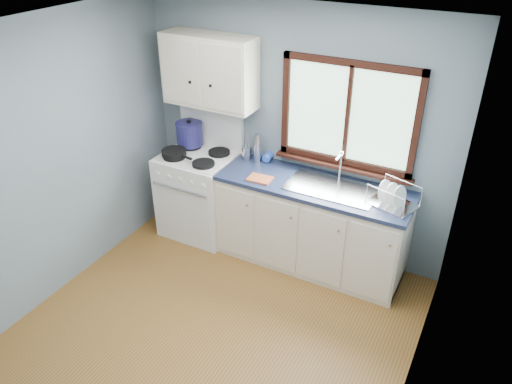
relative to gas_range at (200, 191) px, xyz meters
The scene contains 18 objects.
floor 1.82m from the gas_range, 57.18° to the right, with size 3.20×3.60×0.02m, color brown.
ceiling 2.67m from the gas_range, 57.18° to the right, with size 3.20×3.60×0.02m, color white.
wall_back 1.26m from the gas_range, 19.54° to the left, with size 3.20×0.02×2.50m, color slate.
wall_left 1.78m from the gas_range, 114.14° to the right, with size 0.02×3.60×2.50m, color slate.
wall_right 3.05m from the gas_range, 29.91° to the right, with size 0.02×3.60×2.50m, color slate.
gas_range is the anchor object (origin of this frame).
base_cabinets 1.31m from the gas_range, ahead, with size 1.85×0.60×0.88m.
countertop 1.37m from the gas_range, ahead, with size 1.89×0.64×0.04m, color #18223C.
sink 1.53m from the gas_range, ahead, with size 0.84×0.46×0.44m.
window 1.81m from the gas_range, 11.37° to the left, with size 1.36×0.10×1.03m.
upper_cabinets 1.32m from the gas_range, 56.70° to the left, with size 0.95×0.35×0.70m.
skillet 0.55m from the gas_range, 140.81° to the right, with size 0.41×0.30×0.05m.
stockpot 0.64m from the gas_range, 142.36° to the left, with size 0.38×0.38×0.28m.
utensil_crock 0.72m from the gas_range, 22.09° to the left, with size 0.13×0.13×0.34m.
thermos 0.86m from the gas_range, 15.98° to the left, with size 0.07×0.07×0.31m, color silver.
soap_bottle 0.91m from the gas_range, 14.79° to the left, with size 0.09×0.09×0.23m, color blue.
dish_towel 0.94m from the gas_range, 10.06° to the right, with size 0.23×0.17×0.02m, color #C65A31.
dish_rack 2.11m from the gas_range, ahead, with size 0.46×0.40×0.20m.
Camera 1 is at (1.80, -2.40, 3.21)m, focal length 35.00 mm.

